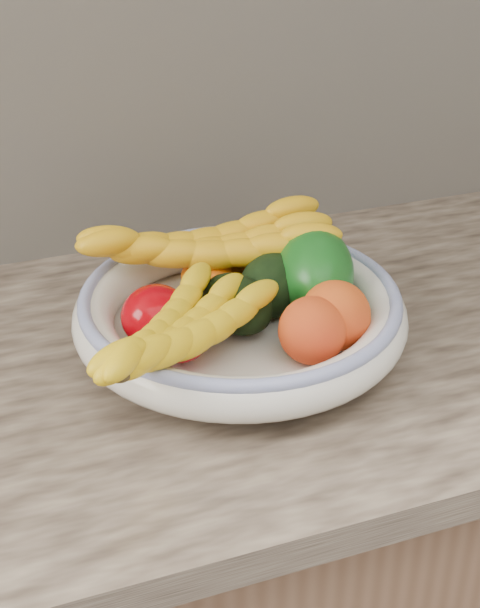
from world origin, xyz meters
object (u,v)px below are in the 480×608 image
at_px(green_mango, 313,271).
at_px(banana_bunch_back, 208,252).
at_px(banana_bunch_front, 178,338).
at_px(fruit_bowl, 240,312).

relative_size(green_mango, banana_bunch_back, 0.44).
relative_size(banana_bunch_back, banana_bunch_front, 1.17).
distance_m(fruit_bowl, green_mango, 0.11).
distance_m(banana_bunch_back, banana_bunch_front, 0.19).
bearing_deg(banana_bunch_front, fruit_bowl, -1.47).
distance_m(fruit_bowl, banana_bunch_front, 0.13).
bearing_deg(green_mango, fruit_bowl, -156.17).
bearing_deg(banana_bunch_front, green_mango, -14.21).
bearing_deg(fruit_bowl, banana_bunch_back, 96.45).
xyz_separation_m(banana_bunch_back, banana_bunch_front, (-0.09, -0.17, -0.01)).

